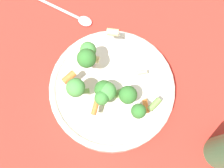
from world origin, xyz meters
The scene contains 4 objects.
ground_plane centered at (0.00, 0.00, 0.00)m, with size 3.00×3.00×0.00m, color #B72D23.
bowl centered at (0.00, 0.00, 0.03)m, with size 0.27×0.27×0.05m.
pasta_salad centered at (0.02, 0.00, 0.09)m, with size 0.17×0.20×0.09m.
spoon centered at (0.02, -0.22, 0.01)m, with size 0.13×0.15×0.01m.
Camera 1 is at (0.06, 0.15, 0.57)m, focal length 42.00 mm.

